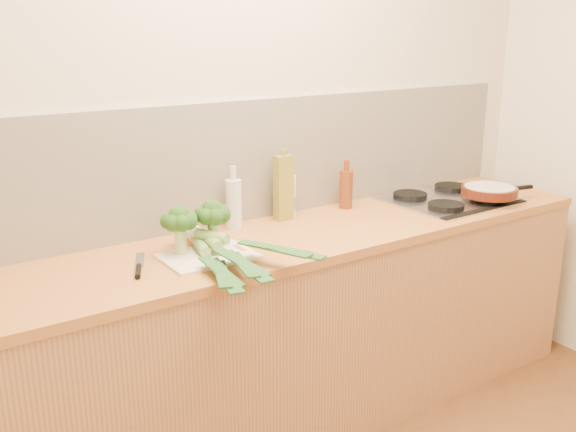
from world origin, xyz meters
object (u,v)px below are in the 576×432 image
object	(u,v)px
chopping_board	(208,256)
skillet	(490,191)
chefs_knife	(139,269)
gas_hob	(449,199)

from	to	relation	value
chopping_board	skillet	world-z (taller)	skillet
chefs_knife	skillet	distance (m)	1.80
skillet	chefs_knife	bearing A→B (deg)	-170.60
gas_hob	chefs_knife	xyz separation A→B (m)	(-1.65, -0.03, -0.01)
gas_hob	skillet	bearing A→B (deg)	-42.78
chefs_knife	skillet	size ratio (longest dim) A/B	0.67
chopping_board	gas_hob	bearing A→B (deg)	2.07
chopping_board	chefs_knife	xyz separation A→B (m)	(-0.27, 0.02, 0.00)
chopping_board	skillet	xyz separation A→B (m)	(1.52, -0.08, 0.06)
gas_hob	chopping_board	distance (m)	1.38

